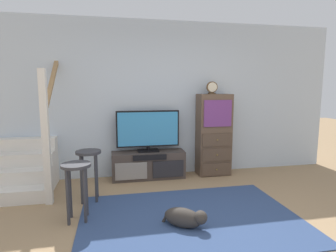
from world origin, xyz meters
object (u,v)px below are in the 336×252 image
object	(u,v)px
media_console	(149,165)
dog	(185,218)
bar_stool_near	(77,178)
television	(148,130)
desk_clock	(212,88)
side_cabinet	(214,135)
bar_stool_far	(89,164)

from	to	relation	value
media_console	dog	bearing A→B (deg)	-84.11
bar_stool_near	dog	xyz separation A→B (m)	(1.19, -0.41, -0.40)
television	desk_clock	size ratio (longest dim) A/B	4.95
side_cabinet	desk_clock	distance (m)	0.84
desk_clock	bar_stool_near	bearing A→B (deg)	-147.40
side_cabinet	bar_stool_far	world-z (taller)	side_cabinet
media_console	bar_stool_far	distance (m)	1.25
television	side_cabinet	size ratio (longest dim) A/B	0.74
side_cabinet	bar_stool_far	xyz separation A→B (m)	(-2.10, -0.81, -0.19)
bar_stool_far	media_console	bearing A→B (deg)	41.05
bar_stool_near	dog	distance (m)	1.32
bar_stool_near	dog	bearing A→B (deg)	-18.83
dog	media_console	bearing A→B (deg)	95.89
media_console	bar_stool_far	xyz separation A→B (m)	(-0.92, -0.80, 0.29)
bar_stool_near	bar_stool_far	world-z (taller)	bar_stool_far
television	bar_stool_far	world-z (taller)	television
desk_clock	dog	size ratio (longest dim) A/B	0.45
media_console	side_cabinet	distance (m)	1.28
television	bar_stool_far	size ratio (longest dim) A/B	1.52
television	dog	xyz separation A→B (m)	(0.18, -1.80, -0.73)
desk_clock	bar_stool_far	bearing A→B (deg)	-158.69
television	side_cabinet	xyz separation A→B (m)	(1.18, -0.01, -0.12)
media_console	desk_clock	distance (m)	1.73
desk_clock	dog	xyz separation A→B (m)	(-0.94, -1.77, -1.44)
bar_stool_near	desk_clock	bearing A→B (deg)	32.60
side_cabinet	bar_stool_far	bearing A→B (deg)	-158.86
media_console	desk_clock	bearing A→B (deg)	-0.24
television	side_cabinet	bearing A→B (deg)	-0.67
bar_stool_far	dog	xyz separation A→B (m)	(1.10, -0.97, -0.41)
bar_stool_near	bar_stool_far	size ratio (longest dim) A/B	0.98
desk_clock	bar_stool_near	world-z (taller)	desk_clock
desk_clock	bar_stool_near	size ratio (longest dim) A/B	0.31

